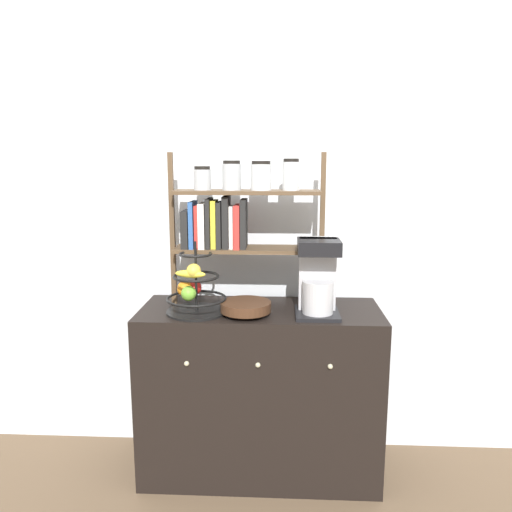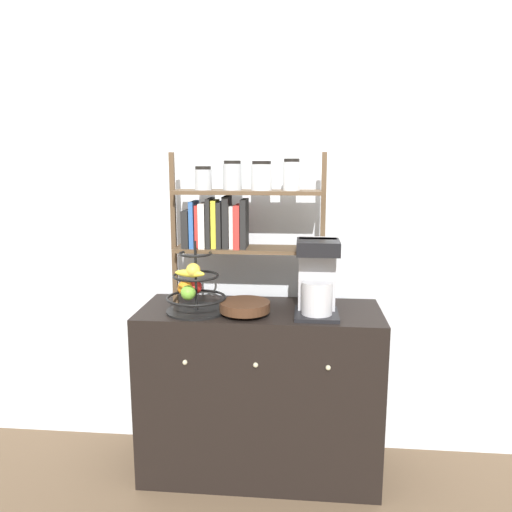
% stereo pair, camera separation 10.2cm
% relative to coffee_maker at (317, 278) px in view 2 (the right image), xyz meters
% --- Properties ---
extents(ground_plane, '(12.00, 12.00, 0.00)m').
position_rel_coffee_maker_xyz_m(ground_plane, '(-0.28, -0.17, -1.06)').
color(ground_plane, brown).
extents(wall_back, '(7.00, 0.05, 2.60)m').
position_rel_coffee_maker_xyz_m(wall_back, '(-0.28, 0.35, 0.24)').
color(wall_back, silver).
rests_on(wall_back, ground_plane).
extents(sideboard, '(1.20, 0.49, 0.88)m').
position_rel_coffee_maker_xyz_m(sideboard, '(-0.28, 0.07, -0.62)').
color(sideboard, black).
rests_on(sideboard, ground_plane).
extents(coffee_maker, '(0.21, 0.23, 0.37)m').
position_rel_coffee_maker_xyz_m(coffee_maker, '(0.00, 0.00, 0.00)').
color(coffee_maker, black).
rests_on(coffee_maker, sideboard).
extents(fruit_stand, '(0.29, 0.29, 0.35)m').
position_rel_coffee_maker_xyz_m(fruit_stand, '(-0.59, -0.01, -0.07)').
color(fruit_stand, black).
rests_on(fruit_stand, sideboard).
extents(wooden_bowl, '(0.24, 0.24, 0.07)m').
position_rel_coffee_maker_xyz_m(wooden_bowl, '(-0.34, -0.04, -0.14)').
color(wooden_bowl, '#422819').
rests_on(wooden_bowl, sideboard).
extents(shelf_hutch, '(0.77, 0.20, 0.77)m').
position_rel_coffee_maker_xyz_m(shelf_hutch, '(-0.42, 0.12, 0.29)').
color(shelf_hutch, brown).
rests_on(shelf_hutch, sideboard).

